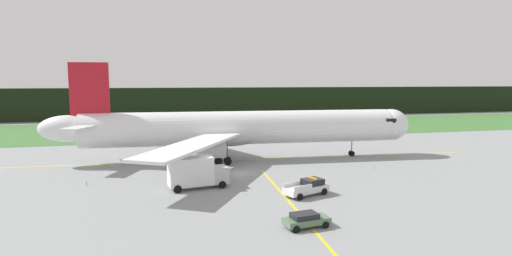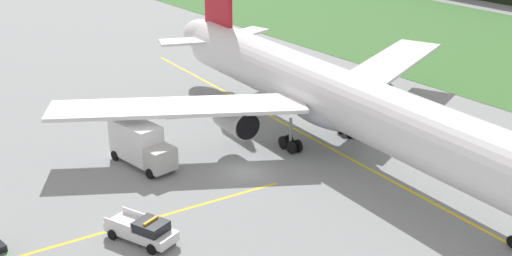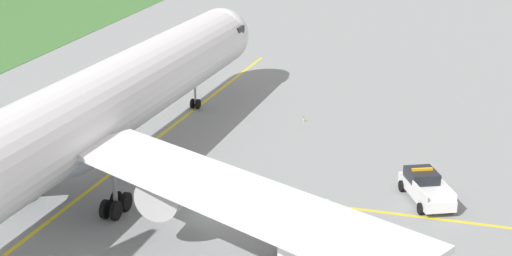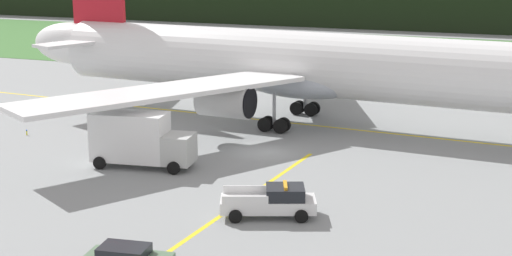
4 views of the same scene
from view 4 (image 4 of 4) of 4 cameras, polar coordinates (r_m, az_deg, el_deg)
The scene contains 9 objects.
ground at distance 55.89m, azimuth 0.66°, elevation -1.83°, with size 320.00×320.00×0.00m, color gray.
grass_verge at distance 107.33m, azimuth 10.82°, elevation 5.49°, with size 320.00×44.39×0.04m, color #3E6F34.
distant_tree_line at distance 140.07m, azimuth 13.47°, elevation 9.38°, with size 288.00×7.91×10.40m, color black.
taxiway_centerline_main at distance 63.82m, azimuth 5.51°, elevation 0.09°, with size 79.70×0.30×0.01m, color yellow.
taxiway_centerline_spur at distance 41.40m, azimuth -3.98°, elevation -7.55°, with size 32.73×0.30×0.01m, color yellow.
airliner at distance 63.01m, azimuth 5.08°, elevation 4.71°, with size 59.94×48.12×15.58m.
ops_pickup_truck at distance 42.62m, azimuth 1.22°, elevation -5.59°, with size 5.74×3.81×1.94m.
catering_truck at distance 52.33m, azimuth -8.90°, elevation -0.84°, with size 7.35×3.51×3.97m.
taxiway_edge_light_west at distance 63.49m, azimuth -17.04°, elevation -0.30°, with size 0.12×0.12×0.47m.
Camera 4 is at (18.69, -50.48, 15.04)m, focal length 52.58 mm.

